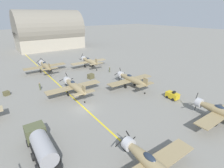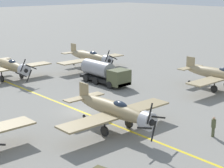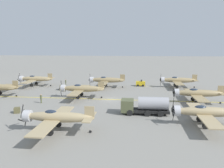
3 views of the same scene
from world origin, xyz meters
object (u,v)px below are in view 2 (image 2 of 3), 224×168
Objects in this scene: fuel_tanker at (104,73)px; airplane_mid_center at (115,110)px; airplane_near_center at (10,66)px; airplane_mid_left at (219,74)px; airplane_near_left at (90,57)px; ground_crew_inspecting at (213,126)px.

airplane_mid_center is at bearing 52.45° from fuel_tanker.
airplane_mid_center is at bearing 88.06° from airplane_near_center.
airplane_mid_left reaches higher than fuel_tanker.
airplane_mid_left is 20.97m from airplane_near_left.
fuel_tanker reaches higher than ground_crew_inspecting.
airplane_mid_center is at bearing -51.03° from ground_crew_inspecting.
airplane_near_left reaches higher than fuel_tanker.
airplane_mid_center is at bearing 4.31° from airplane_mid_left.
airplane_mid_center is 1.00× the size of airplane_near_center.
airplane_near_left reaches higher than ground_crew_inspecting.
airplane_mid_left is at bearing 170.63° from airplane_mid_center.
airplane_mid_left is at bearing -148.77° from ground_crew_inspecting.
airplane_near_center reaches higher than fuel_tanker.
airplane_mid_left is 1.00× the size of airplane_near_center.
airplane_near_left and airplane_near_center have the same top height.
fuel_tanker is (4.36, 8.46, -0.50)m from airplane_near_left.
ground_crew_inspecting is (-5.51, 6.82, -1.01)m from airplane_mid_center.
airplane_near_left is 12.92m from airplane_near_center.
ground_crew_inspecting is (-3.45, 31.05, -1.01)m from airplane_near_center.
airplane_near_left is 1.00× the size of airplane_mid_center.
airplane_mid_center is 24.33m from airplane_near_center.
airplane_mid_center reaches higher than airplane_near_left.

